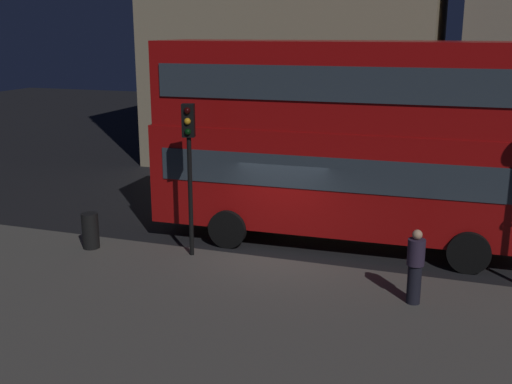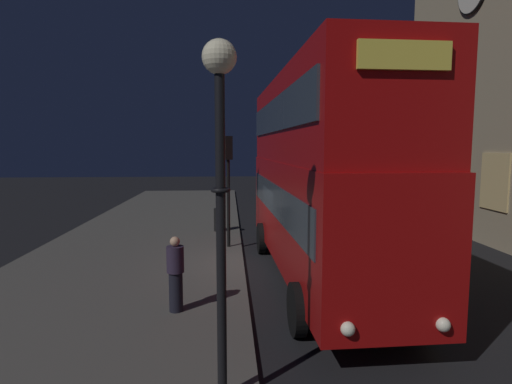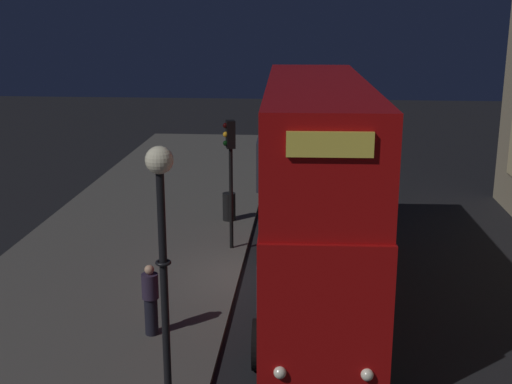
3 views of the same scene
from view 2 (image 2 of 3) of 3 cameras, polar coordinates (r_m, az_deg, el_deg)
The scene contains 7 objects.
ground_plane at distance 13.40m, azimuth 0.07°, elevation -10.23°, with size 80.00×80.00×0.00m, color black.
sidewalk_slab at distance 13.75m, azimuth -17.72°, elevation -9.84°, with size 44.00×7.48×0.12m, color #4C4944.
double_decker_bus at distance 11.83m, azimuth 8.58°, elevation 3.24°, with size 10.78×3.07×5.73m.
traffic_light_near_kerb at distance 15.00m, azimuth -3.94°, elevation 3.36°, with size 0.38×0.39×4.08m.
street_lamp at distance 5.72m, azimuth -5.00°, elevation 6.47°, with size 0.48×0.48×5.14m.
pedestrian at distance 9.54m, azimuth -11.10°, elevation -11.03°, with size 0.39×0.39×1.71m.
litter_bin at distance 18.15m, azimuth -5.14°, elevation -3.85°, with size 0.46×0.46×1.00m, color black.
Camera 2 is at (12.81, -0.86, 3.81)m, focal length 28.82 mm.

